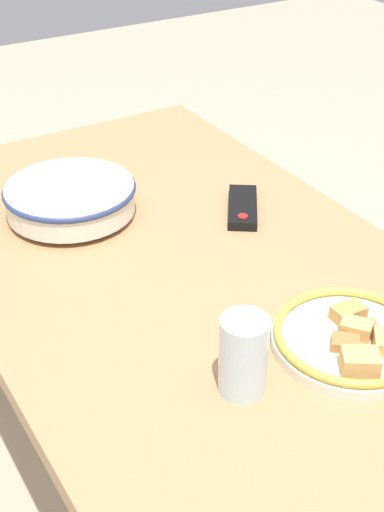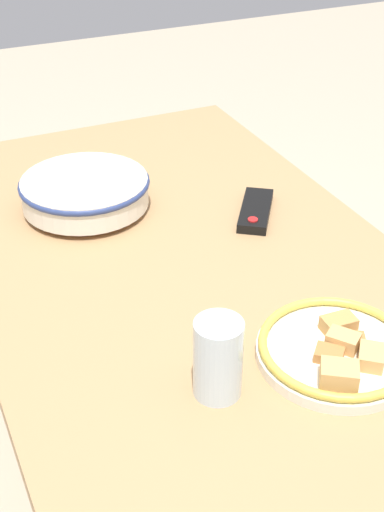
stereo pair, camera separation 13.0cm
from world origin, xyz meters
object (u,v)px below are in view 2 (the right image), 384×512
Objects in this scene: noodle_bowl at (85,191)px; tv_remote at (256,211)px; food_plate at (337,350)px; drinking_glass at (218,358)px.

noodle_bowl reaches higher than tv_remote.
food_plate is at bearing 111.87° from tv_remote.
noodle_bowl is 1.09× the size of food_plate.
food_plate is 0.46m from tv_remote.
noodle_bowl is 0.66m from food_plate.
food_plate is 1.96× the size of drinking_glass.
noodle_bowl is at bearing -178.93° from drinking_glass.
drinking_glass reaches higher than tv_remote.
drinking_glass is at bearing -93.66° from food_plate.
food_plate is at bearing 86.34° from drinking_glass.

